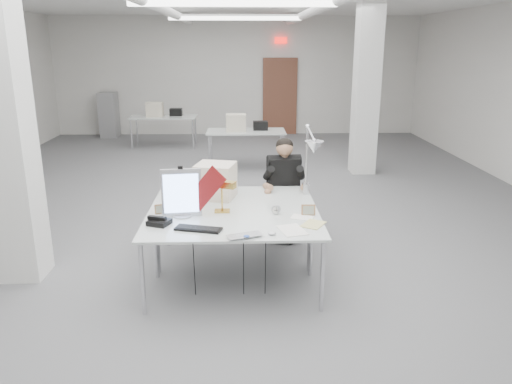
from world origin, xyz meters
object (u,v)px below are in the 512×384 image
Objects in this scene: desk_phone at (159,222)px; architect_lamp at (309,166)px; bankers_lamp at (222,196)px; seated_person at (284,173)px; monitor at (181,193)px; office_chair at (283,199)px; laptop at (247,238)px; desk_main at (233,225)px; beige_monitor at (216,181)px.

architect_lamp is (1.57, 0.76, 0.38)m from desk_phone.
architect_lamp is at bearing 44.43° from bankers_lamp.
desk_phone is (-1.35, -1.44, -0.12)m from seated_person.
monitor is at bearing 72.44° from desk_phone.
office_chair is 5.40× the size of desk_phone.
laptop is 0.84m from bankers_lamp.
monitor reaches higher than desk_main.
bankers_lamp is (-0.25, 0.78, 0.16)m from laptop.
desk_main is at bearing -50.35° from bankers_lamp.
seated_person is 4.21× the size of desk_phone.
laptop is at bearing -110.88° from seated_person.
architect_lamp is at bearing 42.18° from desk_main.
desk_main is 2.25× the size of architect_lamp.
desk_main is 3.58× the size of monitor.
monitor reaches higher than desk_phone.
office_chair is at bearing 84.25° from seated_person.
office_chair is at bearing 78.77° from bankers_lamp.
office_chair is 2.14× the size of monitor.
monitor is at bearing 114.55° from laptop.
desk_main is 1.59m from seated_person.
desk_phone is (-0.61, -0.37, -0.15)m from bankers_lamp.
architect_lamp is (1.06, -0.13, 0.20)m from beige_monitor.
architect_lamp is (0.22, -0.73, 0.62)m from office_chair.
beige_monitor is (-0.21, 0.90, 0.21)m from desk_main.
office_chair is 0.37m from seated_person.
bankers_lamp is at bearing -142.69° from architect_lamp.
beige_monitor is at bearing 102.93° from desk_main.
beige_monitor is at bearing -150.17° from office_chair.
bankers_lamp reaches higher than office_chair.
beige_monitor is at bearing -171.63° from architect_lamp.
laptop is at bearing -110.50° from office_chair.
desk_phone is at bearing -138.75° from architect_lamp.
desk_phone is at bearing -138.95° from seated_person.
office_chair is at bearing 48.69° from beige_monitor.
beige_monitor is (-0.84, -0.55, 0.05)m from seated_person.
beige_monitor is at bearing 83.95° from laptop.
office_chair is at bearing 40.31° from monitor.
architect_lamp is (0.85, 0.77, 0.41)m from desk_main.
monitor is 1.48m from architect_lamp.
architect_lamp is at bearing -77.84° from seated_person.
seated_person is at bearing 46.36° from beige_monitor.
desk_phone is at bearing -106.93° from beige_monitor.
architect_lamp reaches higher than desk_main.
beige_monitor is 0.52× the size of architect_lamp.
office_chair is at bearing 67.20° from desk_main.
office_chair is at bearing 54.70° from laptop.
seated_person is at bearing -95.75° from office_chair.
desk_main is 0.64m from monitor.
monitor is (-1.15, -1.25, 0.47)m from office_chair.
seated_person reaches higher than beige_monitor.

